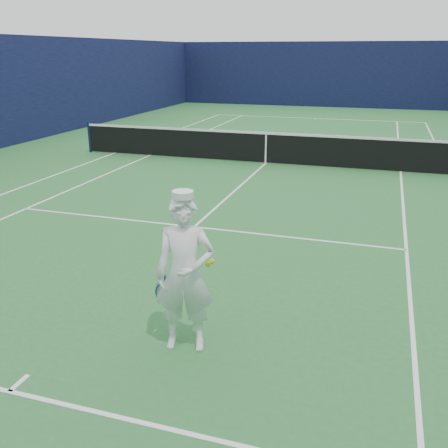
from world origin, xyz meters
name	(u,v)px	position (x,y,z in m)	size (l,w,h in m)	color
ground	(265,164)	(0.00, 0.00, 0.00)	(80.00, 80.00, 0.00)	#286A30
court_markings	(265,164)	(0.00, 0.00, 0.00)	(11.03, 23.83, 0.01)	white
windscreen_fence	(267,100)	(0.00, 0.00, 2.00)	(20.12, 36.12, 4.00)	black
tennis_net	(266,146)	(0.00, 0.00, 0.55)	(12.88, 0.09, 1.07)	#141E4C
tennis_player	(185,274)	(1.46, -10.49, 0.96)	(0.86, 0.60, 1.96)	white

